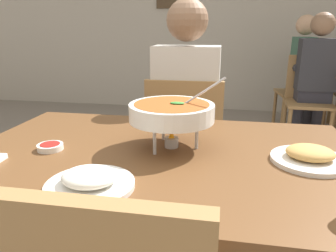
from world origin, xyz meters
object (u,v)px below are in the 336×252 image
at_px(curry_bowl, 172,113).
at_px(appetizer_plate, 309,156).
at_px(chair_bg_right, 306,87).
at_px(diner_main, 187,104).
at_px(sauce_dish, 50,147).
at_px(patron_bg_left, 315,72).
at_px(patron_bg_right, 305,66).
at_px(chair_bg_left, 308,95).
at_px(dining_table_main, 161,179).
at_px(rice_plate, 90,181).
at_px(chair_diner_main, 185,144).

relative_size(curry_bowl, appetizer_plate, 1.39).
bearing_deg(chair_bg_right, diner_main, -118.54).
distance_m(sauce_dish, patron_bg_left, 2.85).
bearing_deg(patron_bg_right, patron_bg_left, -91.45).
bearing_deg(chair_bg_left, sauce_dish, -120.65).
xyz_separation_m(sauce_dish, patron_bg_right, (1.50, 2.94, -0.01)).
bearing_deg(chair_bg_right, dining_table_main, -111.77).
distance_m(curry_bowl, chair_bg_right, 3.06).
bearing_deg(chair_bg_left, diner_main, -122.93).
bearing_deg(curry_bowl, dining_table_main, -117.14).
xyz_separation_m(dining_table_main, chair_bg_right, (1.15, 2.88, -0.13)).
relative_size(chair_bg_left, patron_bg_right, 0.69).
bearing_deg(rice_plate, chair_bg_left, 66.02).
bearing_deg(diner_main, chair_diner_main, -90.00).
bearing_deg(chair_diner_main, chair_bg_left, 57.59).
distance_m(curry_bowl, sauce_dish, 0.45).
bearing_deg(dining_table_main, diner_main, 90.00).
distance_m(dining_table_main, curry_bowl, 0.24).
bearing_deg(appetizer_plate, dining_table_main, -179.50).
xyz_separation_m(dining_table_main, curry_bowl, (0.03, 0.06, 0.23)).
bearing_deg(diner_main, patron_bg_left, 55.86).
height_order(diner_main, curry_bowl, diner_main).
bearing_deg(appetizer_plate, chair_bg_left, 76.55).
distance_m(chair_diner_main, curry_bowl, 0.77).
height_order(sauce_dish, patron_bg_right, patron_bg_right).
height_order(dining_table_main, chair_diner_main, chair_diner_main).
distance_m(rice_plate, chair_bg_right, 3.42).
distance_m(diner_main, curry_bowl, 0.72).
height_order(appetizer_plate, patron_bg_left, patron_bg_left).
xyz_separation_m(sauce_dish, chair_bg_right, (1.54, 2.92, -0.25)).
relative_size(rice_plate, chair_bg_left, 0.27).
relative_size(diner_main, patron_bg_left, 1.00).
bearing_deg(chair_bg_left, chair_bg_right, 79.35).
distance_m(curry_bowl, patron_bg_left, 2.56).
bearing_deg(diner_main, appetizer_plate, -57.37).
height_order(curry_bowl, chair_bg_left, curry_bowl).
height_order(dining_table_main, patron_bg_left, patron_bg_left).
bearing_deg(patron_bg_right, chair_bg_right, -22.67).
height_order(chair_diner_main, rice_plate, chair_diner_main).
bearing_deg(curry_bowl, rice_plate, -115.64).
bearing_deg(curry_bowl, chair_bg_right, 68.34).
xyz_separation_m(dining_table_main, patron_bg_left, (1.10, 2.38, 0.10)).
height_order(chair_bg_left, patron_bg_right, patron_bg_right).
relative_size(dining_table_main, chair_bg_right, 1.53).
bearing_deg(sauce_dish, chair_bg_right, 62.24).
relative_size(patron_bg_left, patron_bg_right, 1.00).
bearing_deg(patron_bg_right, curry_bowl, -110.86).
height_order(dining_table_main, diner_main, diner_main).
height_order(rice_plate, patron_bg_left, patron_bg_left).
height_order(chair_diner_main, sauce_dish, chair_diner_main).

